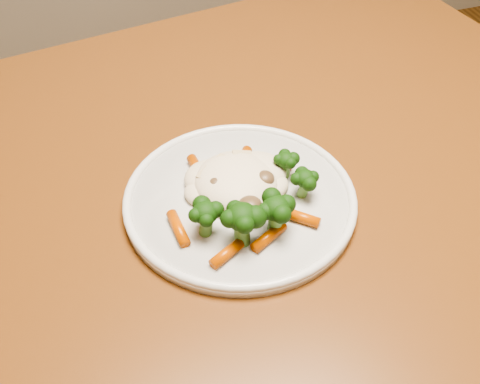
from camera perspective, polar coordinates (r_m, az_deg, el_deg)
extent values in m
cube|color=brown|center=(0.74, -3.53, 0.78)|extent=(1.22, 0.91, 0.04)
cube|color=brown|center=(1.39, 10.41, 3.71)|extent=(0.07, 0.07, 0.71)
cylinder|color=white|center=(0.68, 0.00, -0.86)|extent=(0.26, 0.26, 0.01)
ellipsoid|color=#F7E5C5|center=(0.67, -0.40, 1.65)|extent=(0.11, 0.10, 0.04)
ellipsoid|color=black|center=(0.62, -3.27, -2.68)|extent=(0.04, 0.04, 0.04)
ellipsoid|color=black|center=(0.61, 0.19, -3.24)|extent=(0.05, 0.05, 0.05)
ellipsoid|color=black|center=(0.62, 3.40, -2.34)|extent=(0.05, 0.05, 0.04)
ellipsoid|color=black|center=(0.67, 6.11, 0.69)|extent=(0.04, 0.04, 0.03)
ellipsoid|color=black|center=(0.69, 4.33, 2.50)|extent=(0.03, 0.03, 0.03)
cylinder|color=#D05504|center=(0.70, -3.93, 2.02)|extent=(0.02, 0.05, 0.01)
cylinder|color=#D05504|center=(0.71, 0.21, 3.03)|extent=(0.03, 0.04, 0.01)
cylinder|color=#D05504|center=(0.70, 3.41, 2.38)|extent=(0.04, 0.01, 0.01)
cylinder|color=#D05504|center=(0.63, -5.88, -3.44)|extent=(0.02, 0.05, 0.01)
cylinder|color=#D05504|center=(0.61, -1.28, -5.86)|extent=(0.04, 0.03, 0.01)
cylinder|color=#D05504|center=(0.62, 2.75, -4.24)|extent=(0.05, 0.03, 0.01)
cylinder|color=#D05504|center=(0.65, 5.94, -2.45)|extent=(0.04, 0.03, 0.01)
cylinder|color=#D05504|center=(0.67, 1.27, 1.70)|extent=(0.02, 0.04, 0.01)
cylinder|color=#D05504|center=(0.68, -1.68, 2.06)|extent=(0.01, 0.04, 0.01)
ellipsoid|color=brown|center=(0.67, 0.90, 1.40)|extent=(0.02, 0.02, 0.02)
ellipsoid|color=brown|center=(0.67, 2.34, 1.27)|extent=(0.02, 0.02, 0.02)
ellipsoid|color=brown|center=(0.66, -2.22, 0.80)|extent=(0.02, 0.02, 0.01)
ellipsoid|color=brown|center=(0.63, 0.96, -1.35)|extent=(0.03, 0.03, 0.02)
cube|color=beige|center=(0.69, -1.99, 2.57)|extent=(0.02, 0.02, 0.01)
cube|color=beige|center=(0.69, 0.15, 3.23)|extent=(0.02, 0.02, 0.01)
cube|color=beige|center=(0.67, -3.23, 1.57)|extent=(0.02, 0.02, 0.01)
cube|color=beige|center=(0.69, -1.81, 2.58)|extent=(0.03, 0.03, 0.01)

